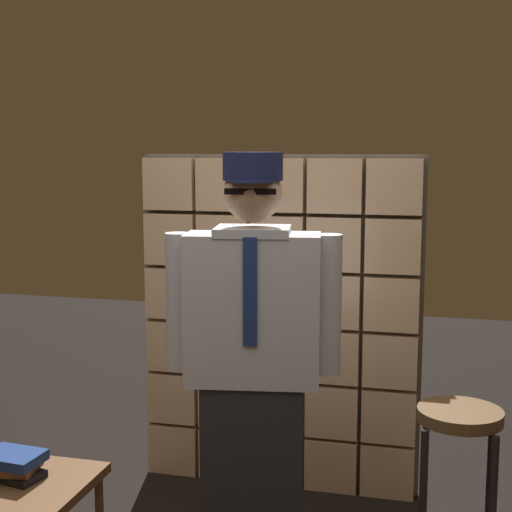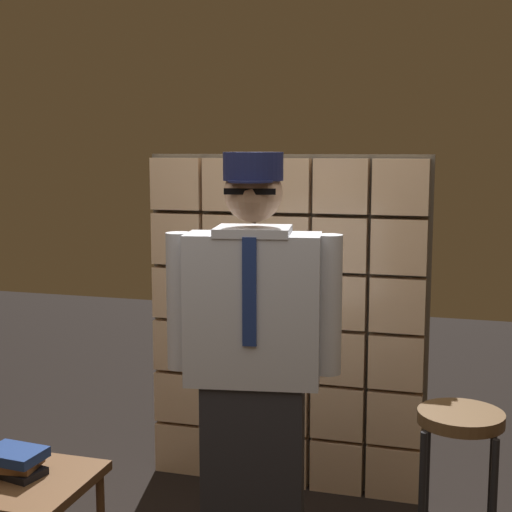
{
  "view_description": "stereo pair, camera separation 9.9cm",
  "coord_description": "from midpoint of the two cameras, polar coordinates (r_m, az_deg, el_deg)",
  "views": [
    {
      "loc": [
        0.88,
        -2.41,
        1.85
      ],
      "look_at": [
        0.13,
        0.5,
        1.42
      ],
      "focal_mm": 53.05,
      "sensor_mm": 36.0,
      "label": 1
    },
    {
      "loc": [
        0.97,
        -2.39,
        1.85
      ],
      "look_at": [
        0.13,
        0.5,
        1.42
      ],
      "focal_mm": 53.05,
      "sensor_mm": 36.0,
      "label": 2
    }
  ],
  "objects": [
    {
      "name": "glass_block_wall",
      "position": [
        4.11,
        0.97,
        -5.25
      ],
      "size": [
        1.54,
        0.1,
        1.84
      ],
      "color": "#E0B78C",
      "rests_on": "ground"
    },
    {
      "name": "standing_person",
      "position": [
        3.18,
        -1.13,
        -8.2
      ],
      "size": [
        0.74,
        0.35,
        1.84
      ],
      "rotation": [
        0.0,
        0.0,
        0.17
      ],
      "color": "#28282D",
      "rests_on": "ground"
    },
    {
      "name": "bar_stool",
      "position": [
        3.24,
        14.14,
        -14.66
      ],
      "size": [
        0.34,
        0.34,
        0.82
      ],
      "color": "brown",
      "rests_on": "ground"
    },
    {
      "name": "side_table",
      "position": [
        3.31,
        -18.0,
        -17.01
      ],
      "size": [
        0.52,
        0.52,
        0.54
      ],
      "color": "brown",
      "rests_on": "ground"
    },
    {
      "name": "book_stack",
      "position": [
        3.31,
        -18.75,
        -14.69
      ],
      "size": [
        0.27,
        0.19,
        0.1
      ],
      "color": "black",
      "rests_on": "side_table"
    }
  ]
}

